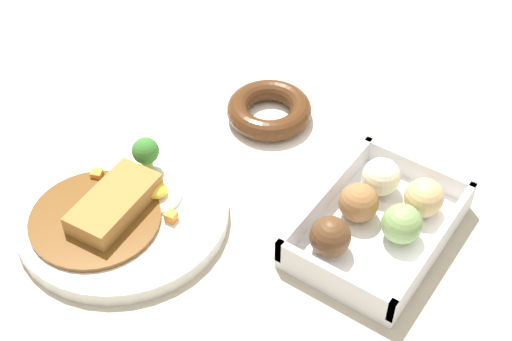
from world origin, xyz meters
TOP-DOWN VIEW (x-y plane):
  - ground_plane at (0.00, 0.00)m, footprint 1.60×1.60m
  - curry_plate at (0.12, -0.09)m, footprint 0.25×0.25m
  - donut_box at (-0.04, 0.17)m, footprint 0.21×0.15m
  - chocolate_ring_donut at (-0.13, -0.05)m, footprint 0.16×0.16m

SIDE VIEW (x-z plane):
  - ground_plane at x=0.00m, z-range 0.00..0.00m
  - curry_plate at x=0.12m, z-range -0.02..0.05m
  - chocolate_ring_donut at x=-0.13m, z-range 0.00..0.03m
  - donut_box at x=-0.04m, z-range -0.01..0.05m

